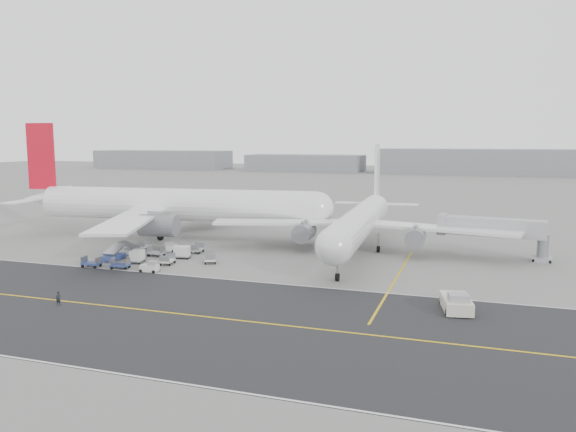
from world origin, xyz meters
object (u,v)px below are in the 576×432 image
(airliner_b, at_px, (361,221))
(ground_crew_a, at_px, (58,298))
(airliner_a, at_px, (170,205))
(pushback_tug, at_px, (456,303))
(jet_bridge, at_px, (493,229))

(airliner_b, height_order, ground_crew_a, airliner_b)
(airliner_a, height_order, pushback_tug, airliner_a)
(airliner_a, xyz_separation_m, jet_bridge, (59.88, -0.31, -1.82))
(jet_bridge, bearing_deg, pushback_tug, -90.73)
(airliner_a, height_order, airliner_b, airliner_a)
(ground_crew_a, bearing_deg, pushback_tug, 8.88)
(jet_bridge, height_order, ground_crew_a, jet_bridge)
(airliner_a, height_order, jet_bridge, airliner_a)
(jet_bridge, relative_size, ground_crew_a, 10.58)
(pushback_tug, bearing_deg, ground_crew_a, -175.10)
(pushback_tug, bearing_deg, jet_bridge, 71.00)
(pushback_tug, bearing_deg, airliner_a, 138.61)
(airliner_a, distance_m, airliner_b, 38.52)
(airliner_a, xyz_separation_m, ground_crew_a, (11.45, -44.98, -5.63))
(ground_crew_a, bearing_deg, jet_bridge, 35.63)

